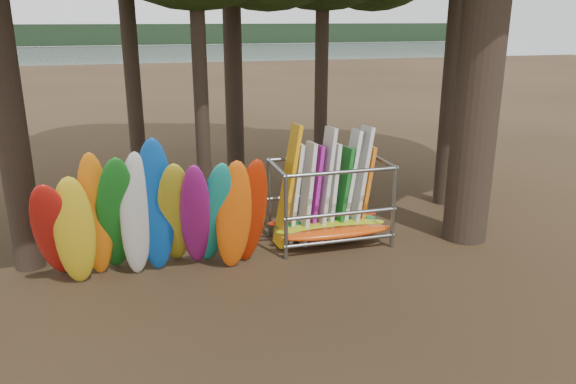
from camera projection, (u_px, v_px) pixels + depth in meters
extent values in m
plane|color=#47331E|center=(306.00, 277.00, 11.70)|extent=(120.00, 120.00, 0.00)
plane|color=gray|center=(153.00, 63.00, 66.78)|extent=(160.00, 160.00, 0.00)
cube|color=black|center=(139.00, 34.00, 112.09)|extent=(160.00, 4.00, 4.00)
cylinder|color=black|center=(322.00, 22.00, 16.59)|extent=(0.40, 0.40, 10.08)
cylinder|color=black|center=(198.00, 25.00, 12.97)|extent=(0.36, 0.36, 10.00)
ellipsoid|color=red|center=(55.00, 232.00, 10.84)|extent=(0.78, 1.82, 2.56)
ellipsoid|color=gold|center=(75.00, 232.00, 10.77)|extent=(0.87, 1.17, 2.55)
ellipsoid|color=orange|center=(95.00, 217.00, 11.00)|extent=(0.74, 1.28, 2.93)
ellipsoid|color=#197722|center=(116.00, 217.00, 11.09)|extent=(1.01, 1.93, 2.92)
ellipsoid|color=beige|center=(136.00, 216.00, 11.06)|extent=(0.78, 1.23, 2.92)
ellipsoid|color=#0D49AA|center=(156.00, 208.00, 11.15)|extent=(0.76, 1.26, 3.17)
ellipsoid|color=gold|center=(175.00, 216.00, 11.41)|extent=(0.81, 2.02, 2.80)
ellipsoid|color=#8A1671|center=(196.00, 218.00, 11.31)|extent=(0.80, 1.95, 2.79)
ellipsoid|color=teal|center=(214.00, 215.00, 11.50)|extent=(0.86, 1.86, 2.75)
ellipsoid|color=#DF560C|center=(234.00, 217.00, 11.47)|extent=(0.81, 1.06, 2.63)
ellipsoid|color=#AE2106|center=(251.00, 213.00, 11.74)|extent=(0.84, 1.28, 2.64)
ellipsoid|color=#E3480C|center=(337.00, 233.00, 12.95)|extent=(2.69, 0.55, 0.24)
ellipsoid|color=#B5C51A|center=(331.00, 227.00, 13.30)|extent=(2.74, 0.55, 0.24)
ellipsoid|color=#1A762D|center=(327.00, 222.00, 13.61)|extent=(2.60, 0.55, 0.24)
ellipsoid|color=#AF290D|center=(323.00, 219.00, 13.86)|extent=(2.86, 0.55, 0.24)
cube|color=orange|center=(288.00, 186.00, 13.01)|extent=(0.65, 0.81, 2.88)
cube|color=white|center=(294.00, 193.00, 13.31)|extent=(0.47, 0.74, 2.38)
cube|color=silver|center=(307.00, 194.00, 13.13)|extent=(0.39, 0.77, 2.45)
cube|color=#A51B94|center=(313.00, 194.00, 13.35)|extent=(0.43, 0.78, 2.34)
cube|color=silver|center=(324.00, 186.00, 13.22)|extent=(0.49, 0.80, 2.77)
cube|color=white|center=(331.00, 192.00, 13.47)|extent=(0.36, 0.76, 2.37)
cube|color=#176920|center=(341.00, 194.00, 13.42)|extent=(0.47, 0.76, 2.27)
cube|color=white|center=(348.00, 184.00, 13.54)|extent=(0.57, 0.76, 2.67)
cube|color=silver|center=(359.00, 183.00, 13.47)|extent=(0.55, 0.79, 2.75)
cube|color=orange|center=(364.00, 190.00, 13.79)|extent=(0.48, 0.73, 2.23)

